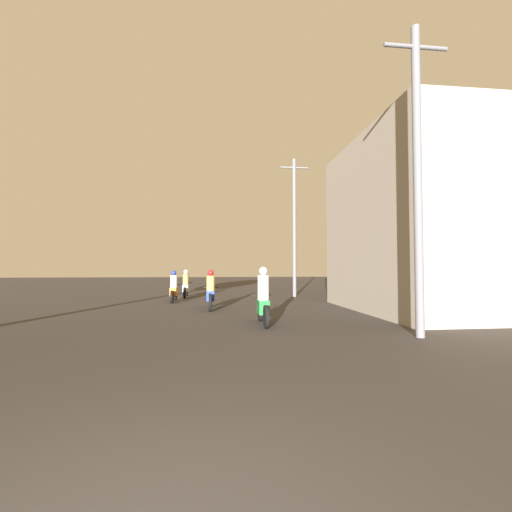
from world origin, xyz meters
name	(u,v)px	position (x,y,z in m)	size (l,w,h in m)	color
motorcycle_green	(263,301)	(1.68, 8.06, 0.66)	(0.60, 1.89, 1.65)	black
motorcycle_blue	(211,293)	(0.12, 11.93, 0.63)	(0.60, 2.13, 1.55)	black
motorcycle_orange	(174,289)	(-1.70, 15.08, 0.61)	(0.60, 1.97, 1.50)	black
motorcycle_white	(186,286)	(-1.37, 17.69, 0.61)	(0.60, 2.08, 1.53)	black
building_right_near	(419,224)	(7.98, 10.44, 3.27)	(4.83, 7.36, 6.54)	gray
utility_pole_near	(418,173)	(5.09, 5.86, 3.88)	(1.60, 0.20, 7.43)	slate
utility_pole_far	(294,224)	(4.70, 17.25, 4.09)	(1.60, 0.20, 7.84)	slate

